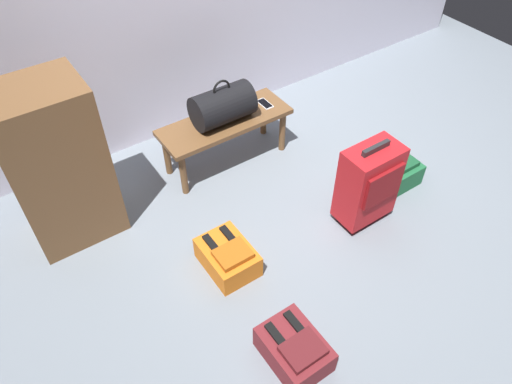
{
  "coord_description": "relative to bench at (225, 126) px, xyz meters",
  "views": [
    {
      "loc": [
        -1.61,
        -1.54,
        2.52
      ],
      "look_at": [
        -0.33,
        0.33,
        0.25
      ],
      "focal_mm": 33.82,
      "sensor_mm": 36.0,
      "label": 1
    }
  ],
  "objects": [
    {
      "name": "backpack_maroon",
      "position": [
        -0.57,
        -1.61,
        -0.24
      ],
      "size": [
        0.28,
        0.38,
        0.21
      ],
      "color": "maroon",
      "rests_on": "ground"
    },
    {
      "name": "side_cabinet",
      "position": [
        -1.2,
        -0.01,
        0.22
      ],
      "size": [
        0.56,
        0.44,
        1.1
      ],
      "color": "brown",
      "rests_on": "ground"
    },
    {
      "name": "duffel_bag_black",
      "position": [
        -0.01,
        -0.0,
        0.19
      ],
      "size": [
        0.44,
        0.26,
        0.34
      ],
      "color": "black",
      "rests_on": "bench"
    },
    {
      "name": "cell_phone",
      "position": [
        0.36,
        -0.0,
        0.06
      ],
      "size": [
        0.07,
        0.14,
        0.01
      ],
      "color": "silver",
      "rests_on": "bench"
    },
    {
      "name": "backpack_orange",
      "position": [
        -0.54,
        -0.88,
        -0.24
      ],
      "size": [
        0.28,
        0.38,
        0.21
      ],
      "color": "orange",
      "rests_on": "ground"
    },
    {
      "name": "ground_plane",
      "position": [
        0.17,
        -0.96,
        -0.33
      ],
      "size": [
        6.6,
        6.6,
        0.0
      ],
      "primitive_type": "plane",
      "color": "slate"
    },
    {
      "name": "backpack_green",
      "position": [
        0.93,
        -0.87,
        -0.24
      ],
      "size": [
        0.28,
        0.38,
        0.21
      ],
      "color": "#1E6038",
      "rests_on": "ground"
    },
    {
      "name": "bench",
      "position": [
        0.0,
        0.0,
        0.0
      ],
      "size": [
        1.0,
        0.36,
        0.39
      ],
      "color": "brown",
      "rests_on": "ground"
    },
    {
      "name": "suitcase_upright_red",
      "position": [
        0.45,
        -1.05,
        -0.0
      ],
      "size": [
        0.38,
        0.25,
        0.65
      ],
      "color": "red",
      "rests_on": "ground"
    }
  ]
}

